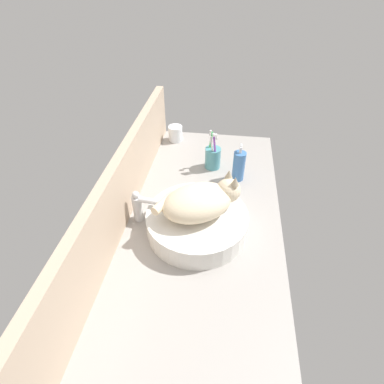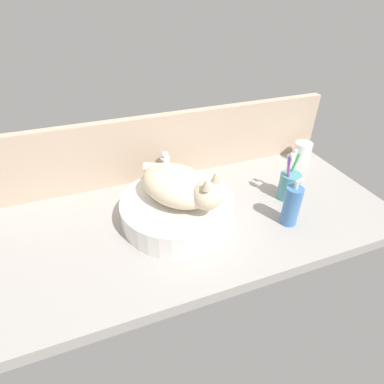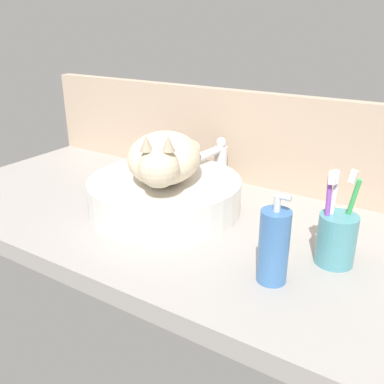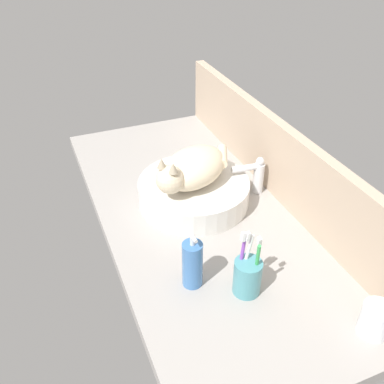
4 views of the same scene
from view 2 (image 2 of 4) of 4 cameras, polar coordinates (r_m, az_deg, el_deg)
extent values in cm
cube|color=#9E9993|center=(103.66, 0.16, -5.45)|extent=(136.49, 61.77, 4.00)
cube|color=tan|center=(118.56, -4.75, 8.78)|extent=(136.49, 3.60, 25.65)
cylinder|color=silver|center=(98.89, -2.82, -3.27)|extent=(36.72, 36.72, 8.16)
ellipsoid|color=beige|center=(93.18, -2.99, 1.32)|extent=(27.39, 30.18, 11.00)
sphere|color=beige|center=(86.18, 2.90, -0.67)|extent=(8.80, 8.80, 8.80)
cone|color=tan|center=(84.14, 4.45, 2.73)|extent=(2.80, 2.80, 3.20)
cone|color=tan|center=(81.13, 2.64, 1.43)|extent=(2.80, 2.80, 3.20)
cylinder|color=beige|center=(101.50, -6.06, 4.62)|extent=(11.33, 7.53, 3.20)
cylinder|color=silver|center=(116.74, -5.04, 4.19)|extent=(3.60, 3.60, 11.00)
cylinder|color=silver|center=(109.97, -4.75, 5.05)|extent=(3.34, 10.19, 2.20)
sphere|color=silver|center=(113.41, -5.22, 7.08)|extent=(2.80, 2.80, 2.80)
cylinder|color=#3F72B2|center=(100.79, 18.42, -2.53)|extent=(5.37, 5.37, 13.68)
cylinder|color=silver|center=(96.18, 19.32, 1.34)|extent=(1.20, 1.20, 2.80)
cylinder|color=silver|center=(96.15, 20.05, 2.16)|extent=(2.20, 1.00, 1.00)
cylinder|color=teal|center=(113.51, 17.96, 1.10)|extent=(7.27, 7.27, 10.00)
cylinder|color=white|center=(110.49, 17.65, 2.59)|extent=(1.00, 3.84, 16.90)
cube|color=white|center=(106.35, 18.46, 6.42)|extent=(1.21, 1.20, 2.51)
cylinder|color=green|center=(113.10, 18.21, 3.28)|extent=(3.61, 2.41, 16.94)
cube|color=white|center=(109.05, 19.03, 7.05)|extent=(1.58, 1.01, 2.62)
cylinder|color=purple|center=(109.61, 17.84, 2.26)|extent=(2.10, 2.94, 17.01)
cube|color=white|center=(105.43, 18.66, 6.12)|extent=(1.37, 1.08, 2.56)
cylinder|color=white|center=(141.29, 20.31, 7.25)|extent=(7.41, 7.41, 8.12)
cylinder|color=silver|center=(141.88, 20.20, 6.78)|extent=(6.52, 6.52, 5.45)
camera|label=1|loc=(0.87, -71.01, 25.93)|focal=28.00mm
camera|label=3|loc=(0.82, 66.55, -2.79)|focal=40.00mm
camera|label=4|loc=(1.34, 66.98, 25.52)|focal=40.00mm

